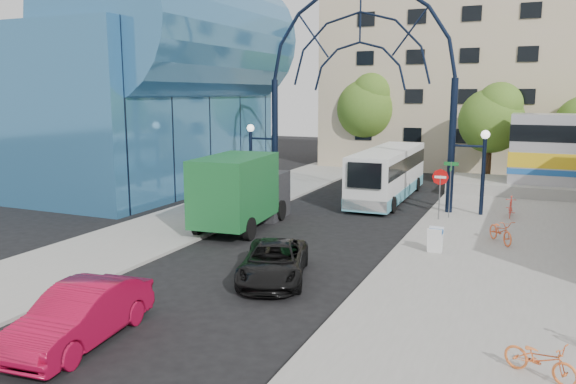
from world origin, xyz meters
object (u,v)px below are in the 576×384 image
at_px(sandwich_board, 435,237).
at_px(bike_near_b, 511,207).
at_px(street_name_sign, 450,178).
at_px(tree_north_a, 493,117).
at_px(gateway_arch, 360,49).
at_px(bike_near_a, 501,231).
at_px(bike_far_a, 540,359).
at_px(tree_north_b, 369,105).
at_px(city_bus, 388,173).
at_px(red_sedan, 80,315).
at_px(black_suv, 274,262).
at_px(green_truck, 243,191).
at_px(stop_sign, 440,182).

height_order(sandwich_board, bike_near_b, bike_near_b).
relative_size(street_name_sign, tree_north_a, 0.40).
bearing_deg(tree_north_a, sandwich_board, -91.50).
height_order(gateway_arch, bike_near_a, gateway_arch).
relative_size(street_name_sign, bike_near_b, 1.64).
distance_m(sandwich_board, tree_north_a, 20.33).
bearing_deg(tree_north_a, bike_far_a, -83.70).
distance_m(tree_north_b, bike_near_a, 24.81).
distance_m(street_name_sign, bike_near_a, 5.06).
relative_size(city_bus, red_sedan, 2.42).
bearing_deg(tree_north_b, tree_north_a, -21.80).
distance_m(black_suv, bike_near_b, 14.85).
height_order(green_truck, red_sedan, green_truck).
bearing_deg(bike_near_b, street_name_sign, -153.89).
xyz_separation_m(bike_near_a, bike_far_a, (1.47, -11.57, -0.07)).
distance_m(stop_sign, red_sedan, 18.59).
relative_size(gateway_arch, black_suv, 3.00).
xyz_separation_m(green_truck, bike_near_a, (11.32, 1.41, -1.11)).
relative_size(street_name_sign, bike_far_a, 1.73).
relative_size(gateway_arch, street_name_sign, 4.87).
xyz_separation_m(street_name_sign, bike_near_a, (2.65, -4.04, -1.51)).
bearing_deg(tree_north_b, street_name_sign, -62.35).
bearing_deg(sandwich_board, red_sedan, -120.99).
bearing_deg(street_name_sign, green_truck, -147.83).
relative_size(black_suv, bike_near_a, 2.40).
bearing_deg(street_name_sign, sandwich_board, -86.54).
xyz_separation_m(gateway_arch, stop_sign, (4.80, -2.00, -6.56)).
distance_m(stop_sign, city_bus, 6.32).
relative_size(stop_sign, street_name_sign, 0.89).
bearing_deg(city_bus, green_truck, -115.35).
distance_m(tree_north_a, bike_near_b, 12.71).
xyz_separation_m(red_sedan, bike_near_a, (9.15, 14.07, -0.12)).
relative_size(street_name_sign, green_truck, 0.40).
height_order(tree_north_b, bike_far_a, tree_north_b).
height_order(gateway_arch, bike_far_a, gateway_arch).
height_order(street_name_sign, green_truck, green_truck).
relative_size(stop_sign, green_truck, 0.36).
relative_size(street_name_sign, sandwich_board, 2.83).
height_order(gateway_arch, red_sedan, gateway_arch).
distance_m(tree_north_b, red_sedan, 35.82).
bearing_deg(stop_sign, street_name_sign, 56.36).
relative_size(tree_north_a, bike_near_a, 3.71).
bearing_deg(bike_near_b, city_bus, 156.08).
bearing_deg(bike_near_b, red_sedan, -115.92).
relative_size(stop_sign, black_suv, 0.55).
relative_size(tree_north_b, red_sedan, 1.78).
bearing_deg(green_truck, black_suv, -59.43).
relative_size(street_name_sign, bike_near_a, 1.48).
distance_m(gateway_arch, bike_near_a, 12.42).
xyz_separation_m(bike_near_a, bike_near_b, (0.16, 5.44, 0.02)).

